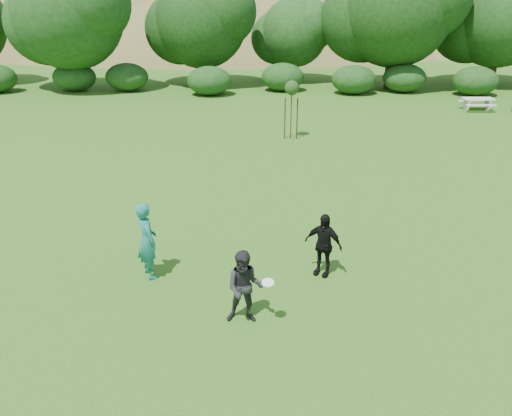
{
  "coord_description": "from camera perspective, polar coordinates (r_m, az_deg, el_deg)",
  "views": [
    {
      "loc": [
        -0.01,
        -10.02,
        6.82
      ],
      "look_at": [
        0.0,
        3.0,
        1.1
      ],
      "focal_mm": 35.0,
      "sensor_mm": 36.0,
      "label": 1
    }
  ],
  "objects": [
    {
      "name": "hillside",
      "position": [
        80.69,
        -0.44,
        10.26
      ],
      "size": [
        150.0,
        72.0,
        52.0
      ],
      "color": "olive",
      "rests_on": "ground"
    },
    {
      "name": "picnic_table",
      "position": [
        33.87,
        23.99,
        11.01
      ],
      "size": [
        1.8,
        1.48,
        0.76
      ],
      "color": "silver",
      "rests_on": "ground"
    },
    {
      "name": "tree_row",
      "position": [
        38.88,
        5.06,
        20.77
      ],
      "size": [
        53.92,
        10.38,
        9.62
      ],
      "color": "#3A2616",
      "rests_on": "ground"
    },
    {
      "name": "sapling",
      "position": [
        24.58,
        4.11,
        13.35
      ],
      "size": [
        0.7,
        0.7,
        2.85
      ],
      "color": "#372015",
      "rests_on": "ground"
    },
    {
      "name": "player_grey",
      "position": [
        11.0,
        -1.28,
        -9.06
      ],
      "size": [
        0.87,
        0.69,
        1.73
      ],
      "primitive_type": "imported",
      "rotation": [
        0.0,
        0.0,
        -0.04
      ],
      "color": "black",
      "rests_on": "ground"
    },
    {
      "name": "player_black",
      "position": [
        12.85,
        7.68,
        -4.17
      ],
      "size": [
        1.08,
        0.85,
        1.71
      ],
      "primitive_type": "imported",
      "rotation": [
        0.0,
        0.0,
        -0.51
      ],
      "color": "black",
      "rests_on": "ground"
    },
    {
      "name": "ground",
      "position": [
        12.12,
        0.01,
        -10.53
      ],
      "size": [
        120.0,
        120.0,
        0.0
      ],
      "primitive_type": "plane",
      "color": "#19470C",
      "rests_on": "ground"
    },
    {
      "name": "player_teal",
      "position": [
        12.88,
        -12.35,
        -3.64
      ],
      "size": [
        0.81,
        0.89,
        2.04
      ],
      "primitive_type": "imported",
      "rotation": [
        0.0,
        0.0,
        2.12
      ],
      "color": "#186D65",
      "rests_on": "ground"
    },
    {
      "name": "frisbee",
      "position": [
        10.71,
        1.37,
        -8.53
      ],
      "size": [
        0.27,
        0.27,
        0.08
      ],
      "color": "white",
      "rests_on": "ground"
    }
  ]
}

